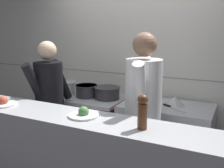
# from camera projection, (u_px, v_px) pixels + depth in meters

# --- Properties ---
(wall_back_tiled) EXTENTS (8.00, 0.06, 2.60)m
(wall_back_tiled) POSITION_uv_depth(u_px,v_px,m) (135.00, 64.00, 3.61)
(wall_back_tiled) COLOR silver
(wall_back_tiled) RESTS_ON ground_plane
(oven_range) EXTENTS (1.10, 0.71, 0.86)m
(oven_range) POSITION_uv_depth(u_px,v_px,m) (86.00, 126.00, 3.69)
(oven_range) COLOR maroon
(oven_range) RESTS_ON ground_plane
(prep_counter) EXTENTS (1.07, 0.65, 0.88)m
(prep_counter) POSITION_uv_depth(u_px,v_px,m) (165.00, 140.00, 3.19)
(prep_counter) COLOR #B7BABF
(prep_counter) RESTS_ON ground_plane
(stock_pot) EXTENTS (0.32, 0.32, 0.18)m
(stock_pot) POSITION_uv_depth(u_px,v_px,m) (64.00, 87.00, 3.71)
(stock_pot) COLOR #B7BABF
(stock_pot) RESTS_ON oven_range
(sauce_pot) EXTENTS (0.30, 0.30, 0.16)m
(sauce_pot) POSITION_uv_depth(u_px,v_px,m) (86.00, 90.00, 3.54)
(sauce_pot) COLOR #2D2D33
(sauce_pot) RESTS_ON oven_range
(braising_pot) EXTENTS (0.35, 0.35, 0.16)m
(braising_pot) POSITION_uv_depth(u_px,v_px,m) (107.00, 92.00, 3.45)
(braising_pot) COLOR #2D2D33
(braising_pot) RESTS_ON oven_range
(mixing_bowl_steel) EXTENTS (0.25, 0.25, 0.10)m
(mixing_bowl_steel) POSITION_uv_depth(u_px,v_px,m) (174.00, 101.00, 3.11)
(mixing_bowl_steel) COLOR #B7BABF
(mixing_bowl_steel) RESTS_ON prep_counter
(chefs_knife) EXTENTS (0.30, 0.21, 0.02)m
(chefs_knife) POSITION_uv_depth(u_px,v_px,m) (172.00, 107.00, 3.00)
(chefs_knife) COLOR #B7BABF
(chefs_knife) RESTS_ON prep_counter
(plated_dish_main) EXTENTS (0.27, 0.27, 0.10)m
(plated_dish_main) POSITION_uv_depth(u_px,v_px,m) (3.00, 103.00, 2.58)
(plated_dish_main) COLOR white
(plated_dish_main) RESTS_ON pass_counter
(plated_dish_appetiser) EXTENTS (0.27, 0.27, 0.09)m
(plated_dish_appetiser) POSITION_uv_depth(u_px,v_px,m) (84.00, 114.00, 2.25)
(plated_dish_appetiser) COLOR white
(plated_dish_appetiser) RESTS_ON pass_counter
(pepper_mill) EXTENTS (0.08, 0.08, 0.27)m
(pepper_mill) POSITION_uv_depth(u_px,v_px,m) (143.00, 111.00, 1.95)
(pepper_mill) COLOR brown
(pepper_mill) RESTS_ON pass_counter
(chef_head_cook) EXTENTS (0.38, 0.72, 1.64)m
(chef_head_cook) POSITION_uv_depth(u_px,v_px,m) (50.00, 103.00, 3.11)
(chef_head_cook) COLOR black
(chef_head_cook) RESTS_ON ground_plane
(chef_sous) EXTENTS (0.42, 0.76, 1.74)m
(chef_sous) POSITION_uv_depth(u_px,v_px,m) (143.00, 112.00, 2.59)
(chef_sous) COLOR black
(chef_sous) RESTS_ON ground_plane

